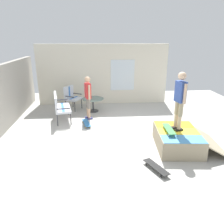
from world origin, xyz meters
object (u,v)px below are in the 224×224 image
object	(u,v)px
patio_table	(93,102)
person_watching	(88,95)
skate_ramp	(178,139)
skateboard_spare	(156,167)
skateboard_by_bench	(86,123)
skateboard_on_ramp	(169,129)
patio_chair_near_house	(71,95)
patio_bench	(59,105)
person_skater	(180,97)

from	to	relation	value
patio_table	person_watching	distance (m)	1.05
skate_ramp	skateboard_spare	size ratio (longest dim) A/B	2.41
skateboard_by_bench	skate_ramp	bearing A→B (deg)	-125.20
skateboard_on_ramp	patio_table	bearing A→B (deg)	31.42
patio_chair_near_house	patio_table	size ratio (longest dim) A/B	1.13
patio_bench	skateboard_by_bench	world-z (taller)	patio_bench
skateboard_spare	skateboard_on_ramp	bearing A→B (deg)	-30.09
person_watching	skateboard_on_ramp	size ratio (longest dim) A/B	2.04
person_skater	skateboard_on_ramp	bearing A→B (deg)	117.41
person_skater	skateboard_by_bench	xyz separation A→B (m)	(1.80, 2.67, -1.39)
patio_table	skateboard_by_bench	bearing A→B (deg)	171.10
patio_chair_near_house	skate_ramp	bearing A→B (deg)	-138.56
skate_ramp	skateboard_on_ramp	world-z (taller)	skateboard_on_ramp
patio_chair_near_house	patio_table	xyz separation A→B (m)	(-0.40, -0.95, -0.21)
skate_ramp	skateboard_by_bench	distance (m)	3.31
patio_chair_near_house	skateboard_on_ramp	xyz separation A→B (m)	(-3.90, -3.09, -0.01)
patio_chair_near_house	person_watching	xyz separation A→B (m)	(-1.28, -0.78, 0.34)
skateboard_spare	skateboard_on_ramp	size ratio (longest dim) A/B	1.00
skate_ramp	patio_bench	size ratio (longest dim) A/B	1.47
patio_bench	patio_chair_near_house	size ratio (longest dim) A/B	1.31
skateboard_spare	person_skater	bearing A→B (deg)	-36.72
skate_ramp	skateboard_spare	world-z (taller)	skate_ramp
patio_chair_near_house	patio_table	world-z (taller)	patio_chair_near_house
patio_bench	skateboard_by_bench	distance (m)	1.28
person_watching	skateboard_spare	size ratio (longest dim) A/B	2.03
skate_ramp	skateboard_by_bench	bearing A→B (deg)	54.80
patio_bench	person_watching	xyz separation A→B (m)	(0.10, -1.08, 0.34)
patio_bench	person_skater	distance (m)	4.46
skateboard_by_bench	skateboard_on_ramp	bearing A→B (deg)	-129.25
patio_bench	person_watching	distance (m)	1.14
patio_bench	patio_chair_near_house	distance (m)	1.41
patio_bench	skateboard_by_bench	bearing A→B (deg)	-119.81
skate_ramp	patio_bench	bearing A→B (deg)	56.21
patio_table	skateboard_spare	xyz separation A→B (m)	(-4.56, -1.53, -0.32)
patio_chair_near_house	skateboard_by_bench	size ratio (longest dim) A/B	1.24
skateboard_by_bench	skateboard_spare	size ratio (longest dim) A/B	1.01
skate_ramp	person_skater	distance (m)	1.22
patio_bench	person_skater	xyz separation A→B (m)	(-2.38, -3.68, 0.86)
patio_chair_near_house	person_skater	bearing A→B (deg)	-138.03
skate_ramp	skateboard_on_ramp	distance (m)	0.47
skate_ramp	patio_bench	xyz separation A→B (m)	(2.48, 3.71, 0.36)
patio_bench	skateboard_by_bench	size ratio (longest dim) A/B	1.62
person_watching	skateboard_on_ramp	world-z (taller)	person_watching
person_skater	patio_table	bearing A→B (deg)	35.89
person_skater	patio_chair_near_house	bearing A→B (deg)	41.97
skateboard_spare	skateboard_by_bench	bearing A→B (deg)	30.51
person_skater	skateboard_spare	world-z (taller)	person_skater
person_watching	skate_ramp	bearing A→B (deg)	-134.47
person_watching	skateboard_spare	world-z (taller)	person_watching
skateboard_by_bench	skateboard_on_ramp	xyz separation A→B (m)	(-1.95, -2.38, 0.52)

